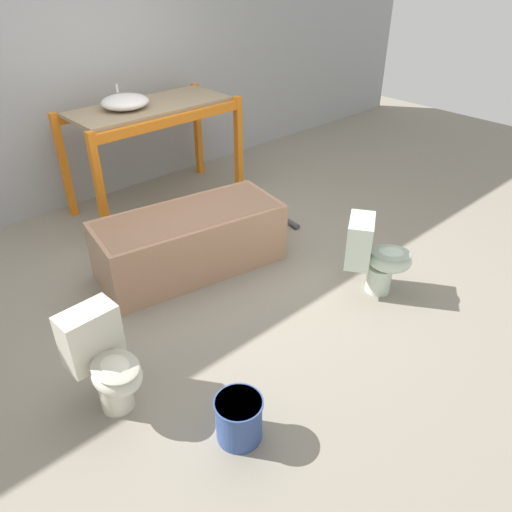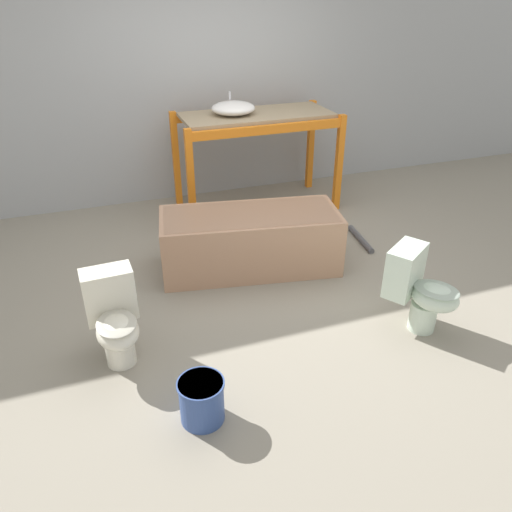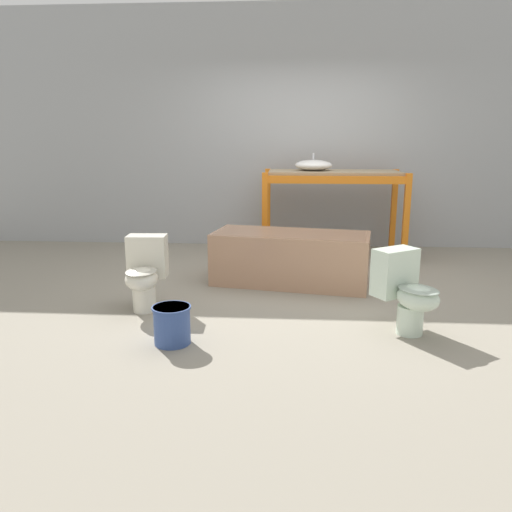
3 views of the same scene
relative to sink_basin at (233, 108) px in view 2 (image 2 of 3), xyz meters
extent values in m
plane|color=gray|center=(-0.17, -1.30, -1.15)|extent=(12.00, 12.00, 0.00)
cube|color=#9EA0A3|center=(-0.17, 0.62, 0.45)|extent=(10.80, 0.08, 3.20)
cube|color=orange|center=(-0.59, -0.40, -0.61)|extent=(0.07, 0.07, 1.09)
cube|color=orange|center=(1.10, -0.40, -0.61)|extent=(0.07, 0.07, 1.09)
cube|color=orange|center=(-0.59, 0.35, -0.61)|extent=(0.07, 0.07, 1.09)
cube|color=orange|center=(1.10, 0.35, -0.61)|extent=(0.07, 0.07, 1.09)
cube|color=orange|center=(0.25, -0.40, -0.15)|extent=(1.69, 0.06, 0.09)
cube|color=orange|center=(0.25, 0.35, -0.15)|extent=(1.69, 0.06, 0.09)
cube|color=#998466|center=(0.25, -0.03, -0.09)|extent=(1.62, 0.68, 0.04)
ellipsoid|color=white|center=(0.00, 0.00, 0.00)|extent=(0.46, 0.44, 0.13)
cylinder|color=silver|center=(0.00, 0.12, 0.11)|extent=(0.02, 0.02, 0.08)
cube|color=tan|center=(-0.27, -1.33, -0.88)|extent=(1.68, 0.93, 0.54)
cube|color=#977056|center=(-0.27, -1.33, -0.73)|extent=(1.59, 0.83, 0.23)
cylinder|color=silver|center=(-1.55, -2.29, -1.04)|extent=(0.20, 0.20, 0.23)
ellipsoid|color=silver|center=(-1.55, -2.35, -0.84)|extent=(0.30, 0.36, 0.19)
ellipsoid|color=#B3AF9F|center=(-1.55, -2.35, -0.78)|extent=(0.28, 0.34, 0.03)
cube|color=silver|center=(-1.56, -2.09, -0.70)|extent=(0.35, 0.21, 0.38)
cylinder|color=silver|center=(0.66, -2.66, -1.04)|extent=(0.20, 0.20, 0.23)
ellipsoid|color=silver|center=(0.69, -2.71, -0.84)|extent=(0.43, 0.45, 0.19)
ellipsoid|color=#A3B3A3|center=(0.69, -2.71, -0.78)|extent=(0.40, 0.42, 0.03)
cube|color=silver|center=(0.55, -2.50, -0.70)|extent=(0.39, 0.35, 0.38)
cylinder|color=#334C8C|center=(-1.14, -2.97, -1.01)|extent=(0.27, 0.27, 0.29)
cylinder|color=#334C8C|center=(-1.14, -2.97, -0.87)|extent=(0.29, 0.29, 0.02)
cylinder|color=#4C4C51|center=(0.95, -1.23, -1.12)|extent=(0.12, 0.55, 0.06)
camera|label=1|loc=(-2.37, -4.45, 1.32)|focal=35.00mm
camera|label=2|loc=(-1.56, -5.14, 1.21)|focal=35.00mm
camera|label=3|loc=(-0.28, -6.39, 0.34)|focal=35.00mm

